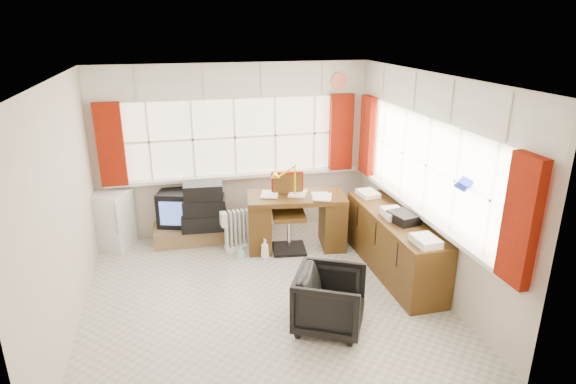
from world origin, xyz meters
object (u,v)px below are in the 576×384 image
at_px(radiator, 239,234).
at_px(desk, 296,218).
at_px(crt_tv, 180,207).
at_px(office_chair, 330,300).
at_px(task_chair, 288,209).
at_px(tv_bench, 203,232).
at_px(mini_fridge, 112,220).
at_px(credenza, 393,243).
at_px(desk_lamp, 295,174).

bearing_deg(radiator, desk, -5.77).
relative_size(desk, crt_tv, 2.07).
xyz_separation_m(desk, office_chair, (-0.15, -1.95, -0.11)).
relative_size(task_chair, crt_tv, 1.57).
relative_size(tv_bench, mini_fridge, 1.73).
distance_m(crt_tv, mini_fridge, 0.95).
bearing_deg(task_chair, mini_fridge, 166.09).
bearing_deg(credenza, tv_bench, 146.30).
bearing_deg(desk_lamp, mini_fridge, 165.35).
bearing_deg(tv_bench, office_chair, -65.67).
xyz_separation_m(task_chair, tv_bench, (-1.16, 0.52, -0.45)).
height_order(credenza, tv_bench, credenza).
bearing_deg(office_chair, desk, 22.97).
height_order(office_chair, credenza, credenza).
height_order(desk, mini_fridge, mini_fridge).
xyz_separation_m(radiator, credenza, (1.81, -1.07, 0.15)).
xyz_separation_m(desk, crt_tv, (-1.57, 0.63, 0.08)).
distance_m(desk_lamp, office_chair, 2.06).
bearing_deg(radiator, office_chair, -72.13).
bearing_deg(office_chair, task_chair, 26.35).
relative_size(credenza, tv_bench, 1.43).
xyz_separation_m(desk, task_chair, (-0.12, 0.01, 0.14)).
relative_size(desk, credenza, 0.71).
height_order(task_chair, tv_bench, task_chair).
xyz_separation_m(credenza, crt_tv, (-2.58, 1.62, 0.12)).
xyz_separation_m(desk, desk_lamp, (-0.03, -0.04, 0.66)).
bearing_deg(desk, task_chair, 172.66).
height_order(desk_lamp, tv_bench, desk_lamp).
xyz_separation_m(office_chair, credenza, (1.16, 0.96, 0.07)).
height_order(radiator, credenza, credenza).
distance_m(desk, office_chair, 1.96).
distance_m(desk, desk_lamp, 0.66).
distance_m(office_chair, radiator, 2.13).
distance_m(radiator, crt_tv, 0.98).
distance_m(credenza, crt_tv, 3.05).
relative_size(task_chair, credenza, 0.54).
relative_size(task_chair, mini_fridge, 1.34).
relative_size(office_chair, crt_tv, 1.02).
distance_m(task_chair, crt_tv, 1.58).
distance_m(office_chair, credenza, 1.51).
height_order(credenza, crt_tv, credenza).
bearing_deg(desk_lamp, task_chair, 146.41).
bearing_deg(credenza, office_chair, -140.32).
bearing_deg(tv_bench, radiator, -43.94).
bearing_deg(mini_fridge, credenza, -24.39).
bearing_deg(desk, crt_tv, 158.07).
relative_size(desk_lamp, crt_tv, 0.66).
height_order(task_chair, radiator, task_chair).
bearing_deg(office_chair, tv_bench, 51.69).
bearing_deg(credenza, desk, 135.55).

